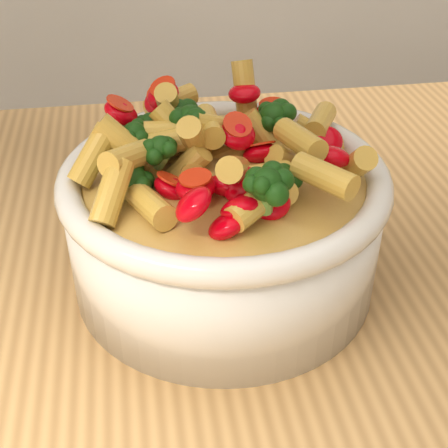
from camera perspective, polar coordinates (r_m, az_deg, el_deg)
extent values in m
cube|color=tan|center=(0.46, -1.59, -11.32)|extent=(1.20, 0.80, 0.04)
cylinder|color=silver|center=(0.46, 0.00, -0.46)|extent=(0.22, 0.22, 0.09)
ellipsoid|color=silver|center=(0.47, 0.00, -3.18)|extent=(0.21, 0.21, 0.03)
torus|color=silver|center=(0.43, 0.00, 4.34)|extent=(0.23, 0.23, 0.02)
ellipsoid|color=gold|center=(0.43, 0.00, 4.34)|extent=(0.20, 0.20, 0.02)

